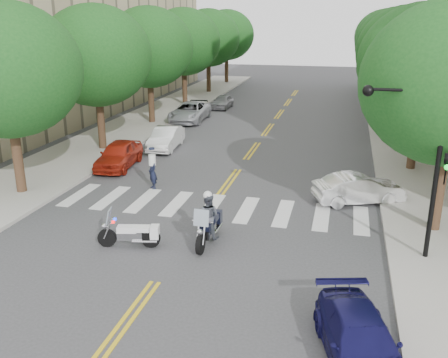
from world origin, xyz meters
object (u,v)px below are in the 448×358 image
(officer_standing, at_px, (153,172))
(convertible, at_px, (359,189))
(motorcycle_parked, at_px, (134,234))
(motorcycle_police, at_px, (208,220))
(sedan_blue, at_px, (360,342))

(officer_standing, bearing_deg, convertible, 50.36)
(motorcycle_parked, height_order, officer_standing, officer_standing)
(convertible, bearing_deg, motorcycle_parked, 106.10)
(motorcycle_police, relative_size, motorcycle_parked, 1.10)
(convertible, relative_size, sedan_blue, 0.96)
(motorcycle_parked, xyz_separation_m, convertible, (7.66, 6.36, 0.14))
(motorcycle_parked, relative_size, officer_standing, 1.38)
(motorcycle_police, bearing_deg, sedan_blue, 134.60)
(motorcycle_police, relative_size, convertible, 0.62)
(convertible, height_order, sedan_blue, convertible)
(sedan_blue, bearing_deg, officer_standing, 116.36)
(motorcycle_police, xyz_separation_m, officer_standing, (-4.08, 5.00, -0.08))
(convertible, xyz_separation_m, sedan_blue, (-0.07, -10.85, -0.05))
(motorcycle_parked, bearing_deg, motorcycle_police, -79.97)
(motorcycle_police, height_order, convertible, motorcycle_police)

